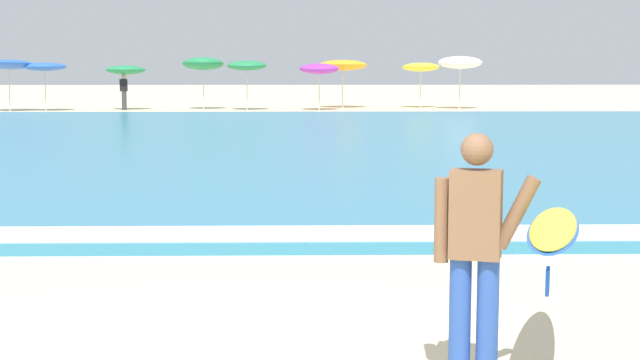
{
  "coord_description": "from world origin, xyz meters",
  "views": [
    {
      "loc": [
        0.35,
        -5.4,
        2.21
      ],
      "look_at": [
        0.53,
        3.41,
        1.1
      ],
      "focal_mm": 53.49,
      "sensor_mm": 36.0,
      "label": 1
    }
  ],
  "objects_px": {
    "beach_umbrella_1": "(45,67)",
    "beach_umbrella_5": "(319,69)",
    "beach_umbrella_2": "(126,70)",
    "beach_umbrella_8": "(460,63)",
    "beach_umbrella_0": "(8,64)",
    "beach_umbrella_4": "(247,66)",
    "beach_umbrella_3": "(203,64)",
    "beachgoer_near_row_left": "(124,91)",
    "beach_umbrella_7": "(421,67)",
    "beach_umbrella_6": "(343,65)",
    "surfer_with_board": "(517,237)"
  },
  "relations": [
    {
      "from": "beach_umbrella_1",
      "to": "beach_umbrella_5",
      "type": "height_order",
      "value": "beach_umbrella_1"
    },
    {
      "from": "beach_umbrella_2",
      "to": "beach_umbrella_8",
      "type": "xyz_separation_m",
      "value": [
        15.04,
        0.46,
        0.33
      ]
    },
    {
      "from": "beach_umbrella_2",
      "to": "beach_umbrella_5",
      "type": "xyz_separation_m",
      "value": [
        8.62,
        -0.62,
        0.06
      ]
    },
    {
      "from": "beach_umbrella_5",
      "to": "beach_umbrella_8",
      "type": "xyz_separation_m",
      "value": [
        6.41,
        1.08,
        0.27
      ]
    },
    {
      "from": "beach_umbrella_0",
      "to": "beach_umbrella_4",
      "type": "bearing_deg",
      "value": 3.61
    },
    {
      "from": "beach_umbrella_3",
      "to": "beach_umbrella_5",
      "type": "distance_m",
      "value": 5.33
    },
    {
      "from": "beach_umbrella_3",
      "to": "beachgoer_near_row_left",
      "type": "distance_m",
      "value": 3.73
    },
    {
      "from": "beach_umbrella_5",
      "to": "beach_umbrella_7",
      "type": "xyz_separation_m",
      "value": [
        4.76,
        2.09,
        0.06
      ]
    },
    {
      "from": "beach_umbrella_0",
      "to": "beach_umbrella_4",
      "type": "xyz_separation_m",
      "value": [
        10.29,
        0.65,
        -0.06
      ]
    },
    {
      "from": "beach_umbrella_2",
      "to": "beach_umbrella_8",
      "type": "distance_m",
      "value": 15.05
    },
    {
      "from": "beach_umbrella_1",
      "to": "beach_umbrella_4",
      "type": "bearing_deg",
      "value": 3.32
    },
    {
      "from": "beach_umbrella_5",
      "to": "beach_umbrella_6",
      "type": "distance_m",
      "value": 2.51
    },
    {
      "from": "beach_umbrella_5",
      "to": "beach_umbrella_8",
      "type": "bearing_deg",
      "value": 9.54
    },
    {
      "from": "beach_umbrella_6",
      "to": "beach_umbrella_8",
      "type": "height_order",
      "value": "beach_umbrella_8"
    },
    {
      "from": "beach_umbrella_4",
      "to": "beach_umbrella_6",
      "type": "relative_size",
      "value": 0.96
    },
    {
      "from": "beach_umbrella_2",
      "to": "beach_umbrella_1",
      "type": "bearing_deg",
      "value": -164.53
    },
    {
      "from": "beach_umbrella_7",
      "to": "beachgoer_near_row_left",
      "type": "height_order",
      "value": "beach_umbrella_7"
    },
    {
      "from": "beach_umbrella_6",
      "to": "beach_umbrella_8",
      "type": "bearing_deg",
      "value": -12.33
    },
    {
      "from": "beach_umbrella_3",
      "to": "beach_umbrella_8",
      "type": "distance_m",
      "value": 11.63
    },
    {
      "from": "surfer_with_board",
      "to": "beach_umbrella_3",
      "type": "distance_m",
      "value": 37.52
    },
    {
      "from": "beach_umbrella_4",
      "to": "beach_umbrella_5",
      "type": "relative_size",
      "value": 1.06
    },
    {
      "from": "beach_umbrella_1",
      "to": "beach_umbrella_3",
      "type": "height_order",
      "value": "beach_umbrella_3"
    },
    {
      "from": "beach_umbrella_7",
      "to": "beach_umbrella_1",
      "type": "bearing_deg",
      "value": -171.84
    },
    {
      "from": "beach_umbrella_0",
      "to": "beachgoer_near_row_left",
      "type": "relative_size",
      "value": 1.46
    },
    {
      "from": "beach_umbrella_2",
      "to": "beach_umbrella_3",
      "type": "height_order",
      "value": "beach_umbrella_3"
    },
    {
      "from": "beach_umbrella_5",
      "to": "beachgoer_near_row_left",
      "type": "distance_m",
      "value": 8.72
    },
    {
      "from": "beach_umbrella_3",
      "to": "beach_umbrella_8",
      "type": "height_order",
      "value": "beach_umbrella_3"
    },
    {
      "from": "beach_umbrella_6",
      "to": "beachgoer_near_row_left",
      "type": "relative_size",
      "value": 1.44
    },
    {
      "from": "beach_umbrella_0",
      "to": "beach_umbrella_3",
      "type": "height_order",
      "value": "beach_umbrella_3"
    },
    {
      "from": "beach_umbrella_7",
      "to": "beach_umbrella_6",
      "type": "bearing_deg",
      "value": 177.76
    },
    {
      "from": "beach_umbrella_4",
      "to": "beach_umbrella_8",
      "type": "xyz_separation_m",
      "value": [
        9.61,
        0.88,
        0.14
      ]
    },
    {
      "from": "beach_umbrella_3",
      "to": "beachgoer_near_row_left",
      "type": "height_order",
      "value": "beach_umbrella_3"
    },
    {
      "from": "beach_umbrella_3",
      "to": "beach_umbrella_8",
      "type": "xyz_separation_m",
      "value": [
        11.63,
        0.03,
        0.05
      ]
    },
    {
      "from": "beach_umbrella_8",
      "to": "beach_umbrella_4",
      "type": "bearing_deg",
      "value": -174.78
    },
    {
      "from": "beach_umbrella_6",
      "to": "beach_umbrella_0",
      "type": "bearing_deg",
      "value": -169.61
    },
    {
      "from": "beach_umbrella_3",
      "to": "beach_umbrella_7",
      "type": "distance_m",
      "value": 10.03
    },
    {
      "from": "beach_umbrella_3",
      "to": "beach_umbrella_0",
      "type": "bearing_deg",
      "value": -169.77
    },
    {
      "from": "beach_umbrella_7",
      "to": "beach_umbrella_8",
      "type": "bearing_deg",
      "value": -31.47
    },
    {
      "from": "beach_umbrella_6",
      "to": "beachgoer_near_row_left",
      "type": "distance_m",
      "value": 10.06
    },
    {
      "from": "surfer_with_board",
      "to": "beach_umbrella_8",
      "type": "bearing_deg",
      "value": 81.14
    },
    {
      "from": "beach_umbrella_5",
      "to": "beach_umbrella_8",
      "type": "height_order",
      "value": "beach_umbrella_8"
    },
    {
      "from": "surfer_with_board",
      "to": "beach_umbrella_8",
      "type": "relative_size",
      "value": 1.24
    },
    {
      "from": "beach_umbrella_6",
      "to": "beach_umbrella_7",
      "type": "relative_size",
      "value": 1.07
    },
    {
      "from": "beach_umbrella_5",
      "to": "beach_umbrella_8",
      "type": "distance_m",
      "value": 6.51
    },
    {
      "from": "beach_umbrella_5",
      "to": "beach_umbrella_8",
      "type": "relative_size",
      "value": 0.87
    },
    {
      "from": "beach_umbrella_4",
      "to": "beach_umbrella_6",
      "type": "bearing_deg",
      "value": 25.11
    },
    {
      "from": "beach_umbrella_8",
      "to": "beach_umbrella_2",
      "type": "bearing_deg",
      "value": -178.24
    },
    {
      "from": "beach_umbrella_8",
      "to": "beach_umbrella_1",
      "type": "bearing_deg",
      "value": -175.69
    },
    {
      "from": "beach_umbrella_3",
      "to": "beach_umbrella_6",
      "type": "bearing_deg",
      "value": 10.59
    },
    {
      "from": "surfer_with_board",
      "to": "beach_umbrella_7",
      "type": "relative_size",
      "value": 1.39
    }
  ]
}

